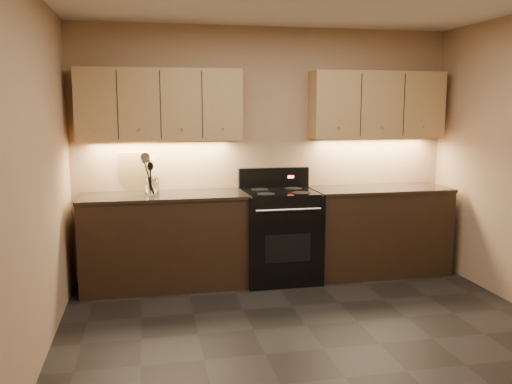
# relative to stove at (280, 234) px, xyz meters

# --- Properties ---
(floor) EXTENTS (4.00, 4.00, 0.00)m
(floor) POSITION_rel_stove_xyz_m (-0.08, -1.68, -0.48)
(floor) COLOR black
(floor) RESTS_ON ground
(wall_back) EXTENTS (4.00, 0.04, 2.60)m
(wall_back) POSITION_rel_stove_xyz_m (-0.08, 0.32, 0.82)
(wall_back) COLOR tan
(wall_back) RESTS_ON ground
(wall_left) EXTENTS (0.04, 4.00, 2.60)m
(wall_left) POSITION_rel_stove_xyz_m (-2.08, -1.68, 0.82)
(wall_left) COLOR tan
(wall_left) RESTS_ON ground
(counter_left) EXTENTS (1.62, 0.62, 0.93)m
(counter_left) POSITION_rel_stove_xyz_m (-1.18, 0.02, -0.01)
(counter_left) COLOR black
(counter_left) RESTS_ON ground
(counter_right) EXTENTS (1.46, 0.62, 0.93)m
(counter_right) POSITION_rel_stove_xyz_m (1.10, 0.02, -0.01)
(counter_right) COLOR black
(counter_right) RESTS_ON ground
(stove) EXTENTS (0.76, 0.68, 1.14)m
(stove) POSITION_rel_stove_xyz_m (0.00, 0.00, 0.00)
(stove) COLOR black
(stove) RESTS_ON ground
(upper_cab_left) EXTENTS (1.60, 0.30, 0.70)m
(upper_cab_left) POSITION_rel_stove_xyz_m (-1.18, 0.17, 1.32)
(upper_cab_left) COLOR tan
(upper_cab_left) RESTS_ON wall_back
(upper_cab_right) EXTENTS (1.44, 0.30, 0.70)m
(upper_cab_right) POSITION_rel_stove_xyz_m (1.10, 0.17, 1.32)
(upper_cab_right) COLOR tan
(upper_cab_right) RESTS_ON wall_back
(outlet_plate) EXTENTS (0.08, 0.01, 0.12)m
(outlet_plate) POSITION_rel_stove_xyz_m (-1.38, 0.31, 0.64)
(outlet_plate) COLOR #B2B5BA
(outlet_plate) RESTS_ON wall_back
(utensil_crock) EXTENTS (0.15, 0.15, 0.17)m
(utensil_crock) POSITION_rel_stove_xyz_m (-1.28, 0.03, 0.53)
(utensil_crock) COLOR white
(utensil_crock) RESTS_ON counter_left
(cutting_board) EXTENTS (0.33, 0.15, 0.41)m
(cutting_board) POSITION_rel_stove_xyz_m (-1.45, 0.28, 0.65)
(cutting_board) COLOR tan
(cutting_board) RESTS_ON counter_left
(wooden_spoon) EXTENTS (0.10, 0.16, 0.35)m
(wooden_spoon) POSITION_rel_stove_xyz_m (-1.30, 0.03, 0.64)
(wooden_spoon) COLOR tan
(wooden_spoon) RESTS_ON utensil_crock
(black_spoon) EXTENTS (0.06, 0.17, 0.32)m
(black_spoon) POSITION_rel_stove_xyz_m (-1.29, 0.06, 0.63)
(black_spoon) COLOR black
(black_spoon) RESTS_ON utensil_crock
(black_turner) EXTENTS (0.19, 0.16, 0.39)m
(black_turner) POSITION_rel_stove_xyz_m (-1.27, 0.02, 0.65)
(black_turner) COLOR black
(black_turner) RESTS_ON utensil_crock
(steel_spatula) EXTENTS (0.16, 0.12, 0.37)m
(steel_spatula) POSITION_rel_stove_xyz_m (-1.26, 0.04, 0.65)
(steel_spatula) COLOR silver
(steel_spatula) RESTS_ON utensil_crock
(steel_skimmer) EXTENTS (0.19, 0.14, 0.40)m
(steel_skimmer) POSITION_rel_stove_xyz_m (-1.25, 0.01, 0.66)
(steel_skimmer) COLOR silver
(steel_skimmer) RESTS_ON utensil_crock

